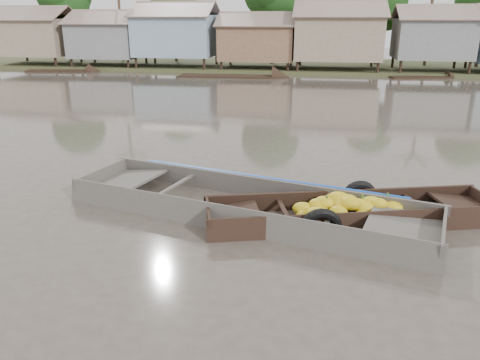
# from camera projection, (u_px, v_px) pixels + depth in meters

# --- Properties ---
(ground) EXTENTS (120.00, 120.00, 0.00)m
(ground) POSITION_uv_depth(u_px,v_px,m) (258.00, 223.00, 10.23)
(ground) COLOR #453D35
(ground) RESTS_ON ground
(riverbank) EXTENTS (120.00, 12.47, 10.22)m
(riverbank) POSITION_uv_depth(u_px,v_px,m) (344.00, 31.00, 38.38)
(riverbank) COLOR #384723
(riverbank) RESTS_ON ground
(banana_boat) EXTENTS (6.63, 3.23, 0.92)m
(banana_boat) POSITION_uv_depth(u_px,v_px,m) (347.00, 213.00, 10.29)
(banana_boat) COLOR black
(banana_boat) RESTS_ON ground
(viewer_boat) EXTENTS (8.74, 4.32, 0.68)m
(viewer_boat) POSITION_uv_depth(u_px,v_px,m) (249.00, 210.00, 10.73)
(viewer_boat) COLOR #47403C
(viewer_boat) RESTS_ON ground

